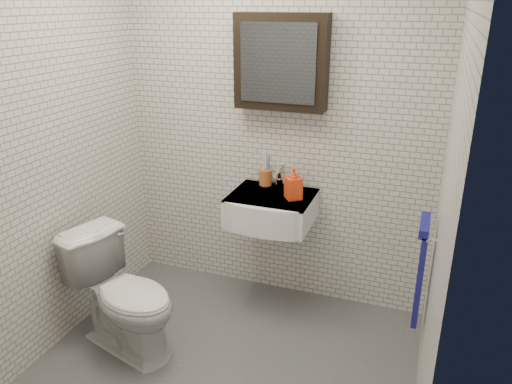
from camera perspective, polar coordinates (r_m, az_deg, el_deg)
ground at (r=3.17m, az=-3.95°, el=-19.55°), size 2.20×2.00×0.01m
room_shell at (r=2.48m, az=-4.79°, el=6.96°), size 2.22×2.02×2.51m
washbasin at (r=3.34m, az=1.60°, el=-2.04°), size 0.55×0.50×0.20m
faucet at (r=3.46m, az=2.66°, el=1.62°), size 0.06×0.20×0.15m
mirror_cabinet at (r=3.28m, az=2.88°, el=14.60°), size 0.60×0.15×0.60m
towel_rail at (r=2.87m, az=18.36°, el=-8.05°), size 0.09×0.30×0.58m
toothbrush_cup at (r=3.50m, az=1.10°, el=1.78°), size 0.10×0.10×0.25m
soap_bottle at (r=3.25m, az=4.31°, el=1.04°), size 0.14×0.14×0.22m
toilet at (r=3.23m, az=-14.79°, el=-11.34°), size 0.83×0.62×0.75m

